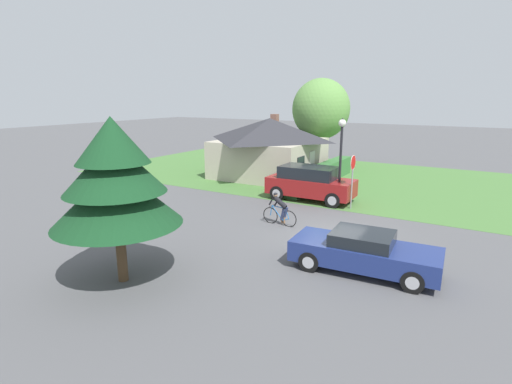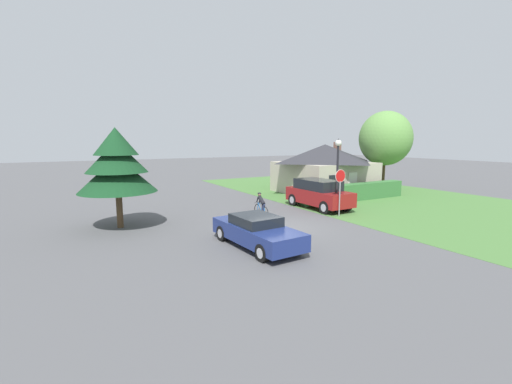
{
  "view_description": "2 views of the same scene",
  "coord_description": "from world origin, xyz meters",
  "px_view_note": "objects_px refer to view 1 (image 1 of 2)",
  "views": [
    {
      "loc": [
        -15.01,
        -5.35,
        5.7
      ],
      "look_at": [
        -0.46,
        3.29,
        1.6
      ],
      "focal_mm": 28.0,
      "sensor_mm": 36.0,
      "label": 1
    },
    {
      "loc": [
        -9.56,
        -14.31,
        4.48
      ],
      "look_at": [
        0.36,
        3.18,
        1.44
      ],
      "focal_mm": 24.0,
      "sensor_mm": 36.0,
      "label": 2
    }
  ],
  "objects_px": {
    "sedan_left_lane": "(364,252)",
    "deciduous_tree_right": "(321,109)",
    "cyclist": "(280,210)",
    "parked_suv_right": "(310,183)",
    "street_lamp": "(341,146)",
    "conifer_tall_near": "(115,180)",
    "cottage_house": "(270,146)",
    "stop_sign": "(353,171)"
  },
  "relations": [
    {
      "from": "cyclist",
      "to": "parked_suv_right",
      "type": "xyz_separation_m",
      "value": [
        4.76,
        0.58,
        0.27
      ]
    },
    {
      "from": "street_lamp",
      "to": "conifer_tall_near",
      "type": "xyz_separation_m",
      "value": [
        -12.28,
        2.77,
        0.11
      ]
    },
    {
      "from": "cottage_house",
      "to": "street_lamp",
      "type": "relative_size",
      "value": 1.68
    },
    {
      "from": "cyclist",
      "to": "stop_sign",
      "type": "xyz_separation_m",
      "value": [
        4.24,
        -1.93,
        1.29
      ]
    },
    {
      "from": "sedan_left_lane",
      "to": "conifer_tall_near",
      "type": "bearing_deg",
      "value": 32.11
    },
    {
      "from": "deciduous_tree_right",
      "to": "parked_suv_right",
      "type": "bearing_deg",
      "value": -160.6
    },
    {
      "from": "sedan_left_lane",
      "to": "parked_suv_right",
      "type": "bearing_deg",
      "value": -59.3
    },
    {
      "from": "cyclist",
      "to": "conifer_tall_near",
      "type": "distance_m",
      "value": 8.1
    },
    {
      "from": "sedan_left_lane",
      "to": "cottage_house",
      "type": "bearing_deg",
      "value": -53.8
    },
    {
      "from": "cottage_house",
      "to": "stop_sign",
      "type": "xyz_separation_m",
      "value": [
        -5.61,
        -7.9,
        -0.15
      ]
    },
    {
      "from": "cyclist",
      "to": "stop_sign",
      "type": "distance_m",
      "value": 4.84
    },
    {
      "from": "sedan_left_lane",
      "to": "cyclist",
      "type": "height_order",
      "value": "cyclist"
    },
    {
      "from": "cottage_house",
      "to": "conifer_tall_near",
      "type": "height_order",
      "value": "conifer_tall_near"
    },
    {
      "from": "street_lamp",
      "to": "deciduous_tree_right",
      "type": "height_order",
      "value": "deciduous_tree_right"
    },
    {
      "from": "cyclist",
      "to": "deciduous_tree_right",
      "type": "relative_size",
      "value": 0.24
    },
    {
      "from": "street_lamp",
      "to": "conifer_tall_near",
      "type": "relative_size",
      "value": 0.9
    },
    {
      "from": "cottage_house",
      "to": "deciduous_tree_right",
      "type": "distance_m",
      "value": 6.32
    },
    {
      "from": "sedan_left_lane",
      "to": "deciduous_tree_right",
      "type": "relative_size",
      "value": 0.69
    },
    {
      "from": "street_lamp",
      "to": "parked_suv_right",
      "type": "bearing_deg",
      "value": 90.9
    },
    {
      "from": "sedan_left_lane",
      "to": "deciduous_tree_right",
      "type": "height_order",
      "value": "deciduous_tree_right"
    },
    {
      "from": "sedan_left_lane",
      "to": "stop_sign",
      "type": "xyz_separation_m",
      "value": [
        7.2,
        2.72,
        1.32
      ]
    },
    {
      "from": "cyclist",
      "to": "street_lamp",
      "type": "distance_m",
      "value": 5.48
    },
    {
      "from": "parked_suv_right",
      "to": "street_lamp",
      "type": "height_order",
      "value": "street_lamp"
    },
    {
      "from": "stop_sign",
      "to": "conifer_tall_near",
      "type": "height_order",
      "value": "conifer_tall_near"
    },
    {
      "from": "sedan_left_lane",
      "to": "parked_suv_right",
      "type": "relative_size",
      "value": 1.01
    },
    {
      "from": "cottage_house",
      "to": "sedan_left_lane",
      "type": "bearing_deg",
      "value": -141.94
    },
    {
      "from": "deciduous_tree_right",
      "to": "stop_sign",
      "type": "bearing_deg",
      "value": -150.71
    },
    {
      "from": "conifer_tall_near",
      "to": "deciduous_tree_right",
      "type": "bearing_deg",
      "value": 6.6
    },
    {
      "from": "cottage_house",
      "to": "stop_sign",
      "type": "distance_m",
      "value": 9.69
    },
    {
      "from": "cottage_house",
      "to": "street_lamp",
      "type": "xyz_separation_m",
      "value": [
        -5.07,
        -7.04,
        1.01
      ]
    },
    {
      "from": "cottage_house",
      "to": "parked_suv_right",
      "type": "xyz_separation_m",
      "value": [
        -5.09,
        -5.38,
        -1.17
      ]
    },
    {
      "from": "sedan_left_lane",
      "to": "conifer_tall_near",
      "type": "relative_size",
      "value": 0.95
    },
    {
      "from": "sedan_left_lane",
      "to": "deciduous_tree_right",
      "type": "distance_m",
      "value": 20.85
    },
    {
      "from": "parked_suv_right",
      "to": "street_lamp",
      "type": "distance_m",
      "value": 2.74
    },
    {
      "from": "cottage_house",
      "to": "sedan_left_lane",
      "type": "height_order",
      "value": "cottage_house"
    },
    {
      "from": "parked_suv_right",
      "to": "conifer_tall_near",
      "type": "height_order",
      "value": "conifer_tall_near"
    },
    {
      "from": "cyclist",
      "to": "conifer_tall_near",
      "type": "xyz_separation_m",
      "value": [
        -7.5,
        1.69,
        2.56
      ]
    },
    {
      "from": "stop_sign",
      "to": "deciduous_tree_right",
      "type": "bearing_deg",
      "value": -150.34
    },
    {
      "from": "sedan_left_lane",
      "to": "parked_suv_right",
      "type": "height_order",
      "value": "parked_suv_right"
    },
    {
      "from": "parked_suv_right",
      "to": "stop_sign",
      "type": "relative_size",
      "value": 1.71
    },
    {
      "from": "parked_suv_right",
      "to": "deciduous_tree_right",
      "type": "distance_m",
      "value": 11.89
    },
    {
      "from": "cottage_house",
      "to": "conifer_tall_near",
      "type": "xyz_separation_m",
      "value": [
        -17.35,
        -4.27,
        1.11
      ]
    }
  ]
}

